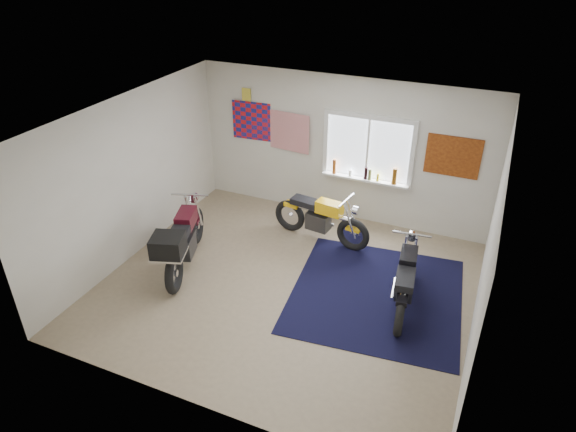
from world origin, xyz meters
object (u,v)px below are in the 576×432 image
at_px(black_chrome_bike, 405,281).
at_px(yellow_triumph, 320,219).
at_px(maroon_tourer, 182,242).
at_px(navy_rug, 376,294).

bearing_deg(black_chrome_bike, yellow_triumph, 48.41).
bearing_deg(maroon_tourer, black_chrome_bike, -99.70).
xyz_separation_m(yellow_triumph, maroon_tourer, (-1.69, -1.76, 0.13)).
bearing_deg(black_chrome_bike, navy_rug, 74.99).
xyz_separation_m(navy_rug, black_chrome_bike, (0.41, -0.06, 0.41)).
relative_size(black_chrome_bike, maroon_tourer, 0.91).
bearing_deg(navy_rug, black_chrome_bike, -8.07).
distance_m(yellow_triumph, black_chrome_bike, 2.14).
distance_m(navy_rug, yellow_triumph, 1.82).
height_order(navy_rug, yellow_triumph, yellow_triumph).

